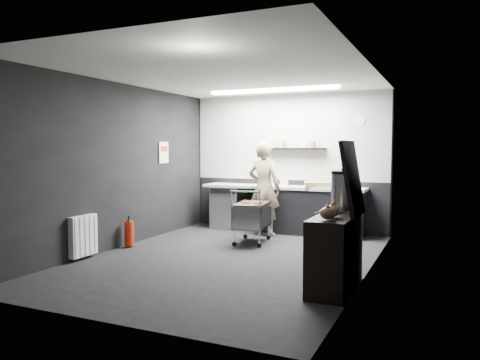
% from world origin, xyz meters
% --- Properties ---
extents(floor, '(5.50, 5.50, 0.00)m').
position_xyz_m(floor, '(0.00, 0.00, 0.00)').
color(floor, black).
rests_on(floor, ground).
extents(ceiling, '(5.50, 5.50, 0.00)m').
position_xyz_m(ceiling, '(0.00, 0.00, 2.70)').
color(ceiling, silver).
rests_on(ceiling, wall_back).
extents(wall_back, '(5.50, 0.00, 5.50)m').
position_xyz_m(wall_back, '(0.00, 2.75, 1.35)').
color(wall_back, black).
rests_on(wall_back, floor).
extents(wall_front, '(5.50, 0.00, 5.50)m').
position_xyz_m(wall_front, '(0.00, -2.75, 1.35)').
color(wall_front, black).
rests_on(wall_front, floor).
extents(wall_left, '(0.00, 5.50, 5.50)m').
position_xyz_m(wall_left, '(-2.00, 0.00, 1.35)').
color(wall_left, black).
rests_on(wall_left, floor).
extents(wall_right, '(0.00, 5.50, 5.50)m').
position_xyz_m(wall_right, '(2.00, 0.00, 1.35)').
color(wall_right, black).
rests_on(wall_right, floor).
extents(kitchen_wall_panel, '(3.95, 0.02, 1.70)m').
position_xyz_m(kitchen_wall_panel, '(0.00, 2.73, 1.85)').
color(kitchen_wall_panel, '#B0B1AC').
rests_on(kitchen_wall_panel, wall_back).
extents(dado_panel, '(3.95, 0.02, 1.00)m').
position_xyz_m(dado_panel, '(0.00, 2.73, 0.50)').
color(dado_panel, black).
rests_on(dado_panel, wall_back).
extents(floating_shelf, '(1.20, 0.22, 0.04)m').
position_xyz_m(floating_shelf, '(0.20, 2.62, 1.62)').
color(floating_shelf, black).
rests_on(floating_shelf, wall_back).
extents(wall_clock, '(0.20, 0.03, 0.20)m').
position_xyz_m(wall_clock, '(1.40, 2.72, 2.15)').
color(wall_clock, white).
rests_on(wall_clock, wall_back).
extents(poster, '(0.02, 0.30, 0.40)m').
position_xyz_m(poster, '(-1.98, 1.30, 1.55)').
color(poster, silver).
rests_on(poster, wall_left).
extents(poster_red_band, '(0.02, 0.22, 0.10)m').
position_xyz_m(poster_red_band, '(-1.98, 1.30, 1.62)').
color(poster_red_band, red).
rests_on(poster_red_band, poster).
extents(radiator, '(0.10, 0.50, 0.60)m').
position_xyz_m(radiator, '(-1.94, -0.90, 0.35)').
color(radiator, white).
rests_on(radiator, wall_left).
extents(ceiling_strip, '(2.40, 0.20, 0.04)m').
position_xyz_m(ceiling_strip, '(0.00, 1.85, 2.67)').
color(ceiling_strip, white).
rests_on(ceiling_strip, ceiling).
extents(prep_counter, '(3.20, 0.61, 0.90)m').
position_xyz_m(prep_counter, '(0.14, 2.42, 0.46)').
color(prep_counter, black).
rests_on(prep_counter, floor).
extents(person, '(0.68, 0.48, 1.76)m').
position_xyz_m(person, '(-0.21, 1.97, 0.88)').
color(person, '#BAAF93').
rests_on(person, floor).
extents(shopping_cart, '(0.63, 0.93, 0.94)m').
position_xyz_m(shopping_cart, '(-0.14, 1.22, 0.45)').
color(shopping_cart, silver).
rests_on(shopping_cart, floor).
extents(sideboard, '(0.49, 1.15, 1.72)m').
position_xyz_m(sideboard, '(1.78, -0.80, 0.55)').
color(sideboard, black).
rests_on(sideboard, floor).
extents(fire_extinguisher, '(0.15, 0.15, 0.50)m').
position_xyz_m(fire_extinguisher, '(-1.85, 0.06, 0.24)').
color(fire_extinguisher, '#B81E0C').
rests_on(fire_extinguisher, floor).
extents(cardboard_box, '(0.63, 0.55, 0.11)m').
position_xyz_m(cardboard_box, '(0.74, 2.37, 0.95)').
color(cardboard_box, '#9E8854').
rests_on(cardboard_box, prep_counter).
extents(pink_tub, '(0.22, 0.22, 0.22)m').
position_xyz_m(pink_tub, '(-0.22, 2.42, 1.01)').
color(pink_tub, beige).
rests_on(pink_tub, prep_counter).
extents(white_container, '(0.19, 0.17, 0.14)m').
position_xyz_m(white_container, '(0.05, 2.37, 0.97)').
color(white_container, white).
rests_on(white_container, prep_counter).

